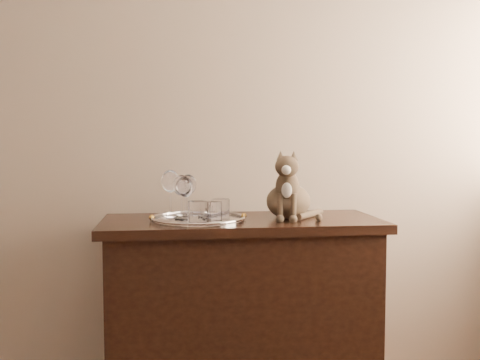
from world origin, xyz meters
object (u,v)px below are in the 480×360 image
object	(u,v)px
tumbler_a	(214,211)
tumbler_c	(221,209)
wine_glass_d	(186,198)
wine_glass_a	(170,193)
wine_glass_b	(188,195)
tray	(198,220)
sideboard	(242,315)
tumbler_b	(198,212)
wine_glass_c	(182,197)
cat	(288,184)

from	to	relation	value
tumbler_a	tumbler_c	size ratio (longest dim) A/B	0.93
wine_glass_d	tumbler_c	distance (m)	0.16
wine_glass_a	wine_glass_b	distance (m)	0.08
tray	wine_glass_b	world-z (taller)	wine_glass_b
sideboard	wine_glass_d	xyz separation A→B (m)	(-0.24, -0.03, 0.52)
tumbler_c	wine_glass_a	bearing A→B (deg)	153.90
wine_glass_d	tumbler_c	world-z (taller)	wine_glass_d
wine_glass_b	tumbler_b	bearing A→B (deg)	-81.05
sideboard	wine_glass_c	bearing A→B (deg)	-173.50
tumbler_b	wine_glass_c	bearing A→B (deg)	118.23
wine_glass_c	wine_glass_d	xyz separation A→B (m)	(0.02, 0.00, -0.01)
tumbler_c	sideboard	bearing A→B (deg)	26.95
tumbler_c	cat	xyz separation A→B (m)	(0.30, 0.05, 0.10)
wine_glass_c	cat	world-z (taller)	cat
wine_glass_b	cat	world-z (taller)	cat
tumbler_b	cat	size ratio (longest dim) A/B	0.29
wine_glass_a	wine_glass_b	size ratio (longest dim) A/B	1.10
wine_glass_a	cat	world-z (taller)	cat
wine_glass_b	wine_glass_c	size ratio (longest dim) A/B	0.98
sideboard	wine_glass_b	world-z (taller)	wine_glass_b
tumbler_c	wine_glass_b	bearing A→B (deg)	143.78
wine_glass_d	cat	xyz separation A→B (m)	(0.45, 0.03, 0.05)
sideboard	wine_glass_a	distance (m)	0.62
wine_glass_b	wine_glass_d	bearing A→B (deg)	-100.59
wine_glass_c	wine_glass_a	bearing A→B (deg)	119.18
wine_glass_a	wine_glass_d	size ratio (longest dim) A/B	1.15
wine_glass_c	tumbler_c	bearing A→B (deg)	-6.81
sideboard	tumbler_c	size ratio (longest dim) A/B	14.07
tumbler_c	cat	distance (m)	0.32
wine_glass_c	tumbler_a	distance (m)	0.15
sideboard	wine_glass_b	bearing A→B (deg)	168.22
cat	wine_glass_c	bearing A→B (deg)	-160.19
wine_glass_a	tumbler_c	bearing A→B (deg)	-26.10
wine_glass_c	tumbler_a	xyz separation A→B (m)	(0.13, -0.06, -0.05)
tray	tumbler_a	distance (m)	0.09
tumbler_c	cat	world-z (taller)	cat
wine_glass_d	cat	world-z (taller)	cat
wine_glass_a	tumbler_c	size ratio (longest dim) A/B	2.39
tumbler_b	tumbler_c	world-z (taller)	tumbler_b
wine_glass_b	tumbler_c	world-z (taller)	wine_glass_b
wine_glass_b	sideboard	bearing A→B (deg)	-11.78
wine_glass_c	wine_glass_d	world-z (taller)	wine_glass_c
sideboard	cat	distance (m)	0.61
sideboard	wine_glass_a	size ratio (longest dim) A/B	5.88
tray	wine_glass_a	distance (m)	0.18
sideboard	tumbler_a	bearing A→B (deg)	-145.94
sideboard	tumbler_b	distance (m)	0.54
sideboard	tray	distance (m)	0.47
wine_glass_d	tumbler_a	world-z (taller)	wine_glass_d
tumbler_a	tray	bearing A→B (deg)	136.47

